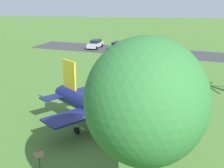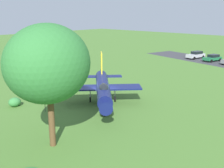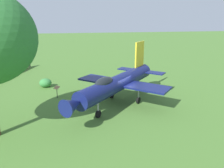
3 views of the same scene
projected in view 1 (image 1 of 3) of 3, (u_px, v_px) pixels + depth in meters
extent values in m
plane|color=#47722D|center=(99.00, 134.00, 25.01)|extent=(200.00, 200.00, 0.00)
cube|color=#38383D|center=(128.00, 51.00, 57.55)|extent=(16.40, 37.84, 0.00)
cylinder|color=#111951|center=(99.00, 110.00, 24.41)|extent=(8.46, 8.89, 1.42)
cone|color=#111951|center=(157.00, 137.00, 19.99)|extent=(1.97, 1.99, 1.20)
cylinder|color=black|center=(61.00, 92.00, 28.58)|extent=(1.03, 1.02, 0.85)
ellipsoid|color=black|center=(119.00, 112.00, 22.48)|extent=(2.16, 2.22, 0.84)
cube|color=yellow|center=(69.00, 75.00, 26.86)|extent=(1.33, 1.41, 2.49)
cube|color=#111951|center=(119.00, 103.00, 26.38)|extent=(4.04, 3.97, 0.16)
cube|color=#111951|center=(68.00, 118.00, 23.35)|extent=(4.04, 3.97, 0.16)
cube|color=#111951|center=(83.00, 90.00, 28.70)|extent=(2.07, 2.03, 0.10)
cube|color=#111951|center=(51.00, 97.00, 26.73)|extent=(2.07, 2.03, 0.10)
cylinder|color=#A5A8AD|center=(127.00, 135.00, 22.30)|extent=(0.12, 0.12, 1.59)
cylinder|color=black|center=(127.00, 145.00, 22.53)|extent=(0.54, 0.56, 0.60)
cylinder|color=#A5A8AD|center=(105.00, 113.00, 26.35)|extent=(0.12, 0.12, 1.59)
cylinder|color=black|center=(105.00, 121.00, 26.58)|extent=(0.54, 0.56, 0.60)
cylinder|color=#A5A8AD|center=(77.00, 121.00, 24.63)|extent=(0.12, 0.12, 1.59)
cylinder|color=black|center=(77.00, 131.00, 24.86)|extent=(0.54, 0.56, 0.60)
ellipsoid|color=#2D7033|center=(146.00, 100.00, 13.97)|extent=(6.40, 5.55, 5.73)
cylinder|color=#333333|center=(39.00, 163.00, 20.04)|extent=(0.06, 0.06, 0.90)
cube|color=olive|center=(39.00, 155.00, 19.87)|extent=(0.68, 0.72, 0.25)
cube|color=gold|center=(163.00, 49.00, 55.23)|extent=(4.76, 3.12, 0.67)
cube|color=black|center=(164.00, 46.00, 55.36)|extent=(2.66, 2.18, 0.50)
cylinder|color=black|center=(166.00, 53.00, 53.70)|extent=(0.68, 0.41, 0.64)
cylinder|color=black|center=(155.00, 52.00, 54.44)|extent=(0.68, 0.41, 0.64)
cylinder|color=black|center=(170.00, 50.00, 56.21)|extent=(0.68, 0.41, 0.64)
cylinder|color=black|center=(160.00, 49.00, 56.96)|extent=(0.68, 0.41, 0.64)
cube|color=slate|center=(139.00, 48.00, 56.67)|extent=(4.41, 2.86, 0.69)
cube|color=black|center=(140.00, 44.00, 56.77)|extent=(2.45, 2.08, 0.58)
cylinder|color=black|center=(142.00, 51.00, 55.25)|extent=(0.67, 0.37, 0.64)
cylinder|color=black|center=(132.00, 51.00, 55.92)|extent=(0.67, 0.37, 0.64)
cylinder|color=black|center=(146.00, 49.00, 57.63)|extent=(0.67, 0.37, 0.64)
cylinder|color=black|center=(136.00, 48.00, 58.30)|extent=(0.67, 0.37, 0.64)
cube|color=#1E6B3D|center=(117.00, 46.00, 58.14)|extent=(4.41, 2.77, 0.56)
cube|color=black|center=(117.00, 43.00, 58.27)|extent=(2.44, 1.98, 0.54)
cylinder|color=black|center=(118.00, 50.00, 56.72)|extent=(0.68, 0.38, 0.64)
cylinder|color=black|center=(109.00, 49.00, 57.35)|extent=(0.68, 0.38, 0.64)
cylinder|color=black|center=(124.00, 47.00, 59.10)|extent=(0.68, 0.38, 0.64)
cylinder|color=black|center=(115.00, 46.00, 59.74)|extent=(0.68, 0.38, 0.64)
cube|color=#B2B5BA|center=(95.00, 45.00, 59.57)|extent=(4.94, 2.55, 0.67)
cube|color=black|center=(96.00, 41.00, 59.73)|extent=(2.67, 1.86, 0.58)
cylinder|color=black|center=(97.00, 48.00, 58.01)|extent=(0.67, 0.34, 0.64)
cylinder|color=black|center=(88.00, 48.00, 58.51)|extent=(0.67, 0.34, 0.64)
cylinder|color=black|center=(102.00, 45.00, 60.83)|extent=(0.67, 0.34, 0.64)
cylinder|color=black|center=(94.00, 45.00, 61.33)|extent=(0.67, 0.34, 0.64)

